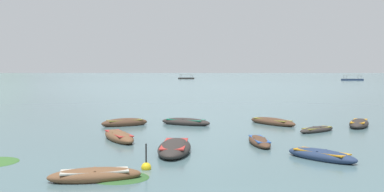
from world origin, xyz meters
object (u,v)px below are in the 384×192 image
(rowboat_4, at_px, (95,175))
(rowboat_5, at_px, (186,122))
(rowboat_1, at_px, (317,130))
(rowboat_9, at_px, (272,122))
(ferry_0, at_px, (186,78))
(rowboat_0, at_px, (119,137))
(rowboat_7, at_px, (125,123))
(rowboat_8, at_px, (359,124))
(mooring_buoy, at_px, (146,167))
(rowboat_10, at_px, (321,155))
(ferry_1, at_px, (352,79))
(rowboat_6, at_px, (259,141))
(rowboat_2, at_px, (174,148))

(rowboat_4, xyz_separation_m, rowboat_5, (3.67, 15.88, 0.01))
(rowboat_5, bearing_deg, rowboat_1, -26.16)
(rowboat_4, bearing_deg, rowboat_9, 57.88)
(rowboat_1, xyz_separation_m, ferry_0, (-2.15, 190.59, 0.31))
(rowboat_1, bearing_deg, rowboat_0, -166.79)
(rowboat_7, height_order, rowboat_8, rowboat_7)
(rowboat_4, relative_size, mooring_buoy, 2.98)
(rowboat_10, bearing_deg, rowboat_9, 86.57)
(rowboat_4, bearing_deg, rowboat_1, 45.00)
(rowboat_10, distance_m, mooring_buoy, 7.65)
(rowboat_8, xyz_separation_m, ferry_1, (61.96, 149.08, 0.25))
(rowboat_5, xyz_separation_m, rowboat_6, (3.59, -8.60, -0.04))
(ferry_0, bearing_deg, rowboat_2, -92.00)
(rowboat_6, bearing_deg, ferry_1, 65.75)
(rowboat_1, relative_size, rowboat_8, 0.76)
(rowboat_7, bearing_deg, rowboat_5, 4.80)
(rowboat_1, bearing_deg, ferry_0, 90.65)
(rowboat_10, relative_size, ferry_0, 0.41)
(rowboat_7, bearing_deg, rowboat_0, -86.70)
(rowboat_10, xyz_separation_m, mooring_buoy, (-7.48, -1.61, -0.07))
(rowboat_5, xyz_separation_m, rowboat_7, (-4.30, -0.36, 0.02))
(rowboat_8, bearing_deg, rowboat_4, -137.50)
(ferry_1, bearing_deg, rowboat_9, -114.63)
(rowboat_9, height_order, rowboat_10, rowboat_9)
(rowboat_7, distance_m, ferry_0, 187.21)
(rowboat_4, xyz_separation_m, ferry_0, (9.71, 202.44, 0.27))
(rowboat_2, xyz_separation_m, mooring_buoy, (-1.12, -3.53, -0.11))
(rowboat_0, distance_m, rowboat_1, 12.45)
(rowboat_2, bearing_deg, rowboat_10, -16.78)
(mooring_buoy, bearing_deg, rowboat_4, -135.71)
(rowboat_0, height_order, rowboat_4, rowboat_0)
(rowboat_4, relative_size, rowboat_8, 0.82)
(rowboat_6, relative_size, mooring_buoy, 3.13)
(rowboat_1, relative_size, rowboat_2, 0.67)
(rowboat_9, bearing_deg, rowboat_1, -63.91)
(rowboat_8, xyz_separation_m, mooring_buoy, (-13.95, -12.68, -0.10))
(rowboat_4, height_order, rowboat_8, rowboat_8)
(rowboat_0, distance_m, rowboat_6, 7.72)
(rowboat_1, bearing_deg, ferry_1, 66.55)
(rowboat_8, distance_m, ferry_0, 188.20)
(rowboat_6, bearing_deg, rowboat_8, 40.08)
(rowboat_6, xyz_separation_m, mooring_buoy, (-5.57, -5.63, -0.05))
(rowboat_6, xyz_separation_m, rowboat_9, (2.66, 8.53, 0.04))
(rowboat_1, bearing_deg, rowboat_2, -143.56)
(rowboat_2, bearing_deg, ferry_0, 88.00)
(rowboat_7, xyz_separation_m, ferry_1, (78.23, 147.89, 0.24))
(rowboat_1, distance_m, rowboat_9, 4.40)
(rowboat_2, bearing_deg, rowboat_7, 108.44)
(rowboat_1, xyz_separation_m, rowboat_10, (-2.69, -8.60, 0.04))
(rowboat_2, relative_size, rowboat_9, 1.07)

